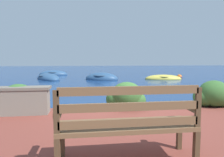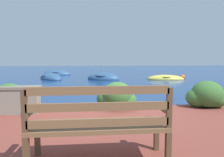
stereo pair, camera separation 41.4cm
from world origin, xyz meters
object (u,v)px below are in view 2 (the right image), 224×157
Objects in this scene: park_bench at (99,122)px; rowboat_far at (51,78)px; rowboat_nearest at (165,79)px; rowboat_outer at (57,74)px; mooring_buoy at (182,77)px; rowboat_mid at (103,79)px.

park_bench is 12.98m from rowboat_far.
rowboat_nearest is 0.86× the size of rowboat_far.
rowboat_outer reaches higher than mooring_buoy.
mooring_buoy is at bearing 39.54° from rowboat_nearest.
mooring_buoy is (9.87, -0.24, 0.01)m from rowboat_far.
rowboat_nearest reaches higher than mooring_buoy.
rowboat_mid is (-4.41, 0.37, 0.02)m from rowboat_nearest.
park_bench is 12.51m from rowboat_nearest.
park_bench is 0.63× the size of rowboat_outer.
rowboat_nearest is at bearing 152.82° from rowboat_outer.
rowboat_far reaches higher than rowboat_nearest.
park_bench is at bearing 164.09° from rowboat_far.
rowboat_outer is at bearing -26.61° from rowboat_far.
park_bench is 0.60× the size of rowboat_nearest.
rowboat_outer is at bearing 160.27° from rowboat_nearest.
rowboat_nearest is 4.42m from rowboat_mid.
rowboat_far is 9.87m from mooring_buoy.
mooring_buoy is at bearing 60.22° from park_bench.
park_bench is 3.57× the size of mooring_buoy.
rowboat_nearest is at bearing 20.24° from rowboat_mid.
rowboat_far is (-3.79, 0.79, -0.01)m from rowboat_mid.
rowboat_nearest is at bearing -127.97° from rowboat_far.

